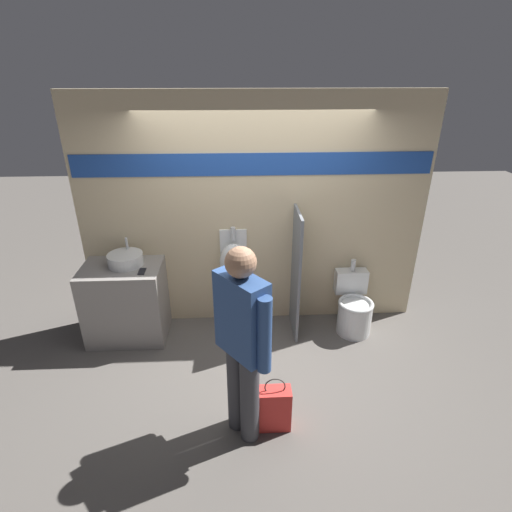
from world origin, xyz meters
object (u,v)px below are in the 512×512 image
(shopping_bag, at_px, (274,408))
(toilet, at_px, (354,309))
(sink_basin, at_px, (125,259))
(cell_phone, at_px, (142,271))
(person_in_vest, at_px, (242,340))
(urinal_near_counter, at_px, (234,262))

(shopping_bag, bearing_deg, toilet, 52.64)
(sink_basin, distance_m, cell_phone, 0.29)
(person_in_vest, bearing_deg, toilet, -81.93)
(cell_phone, distance_m, urinal_near_counter, 1.03)
(sink_basin, xyz_separation_m, cell_phone, (0.21, -0.18, -0.06))
(cell_phone, height_order, toilet, cell_phone)
(urinal_near_counter, xyz_separation_m, person_in_vest, (0.07, -1.63, 0.13))
(person_in_vest, bearing_deg, shopping_bag, -122.98)
(urinal_near_counter, xyz_separation_m, toilet, (1.42, -0.20, -0.56))
(shopping_bag, bearing_deg, person_in_vest, -174.21)
(urinal_near_counter, bearing_deg, toilet, -7.86)
(shopping_bag, bearing_deg, sink_basin, 136.04)
(toilet, bearing_deg, urinal_near_counter, 172.14)
(urinal_near_counter, bearing_deg, sink_basin, -174.33)
(toilet, relative_size, person_in_vest, 0.47)
(urinal_near_counter, distance_m, shopping_bag, 1.75)
(urinal_near_counter, relative_size, shopping_bag, 2.28)
(cell_phone, xyz_separation_m, person_in_vest, (1.05, -1.33, 0.07))
(toilet, bearing_deg, shopping_bag, -127.36)
(cell_phone, relative_size, urinal_near_counter, 0.11)
(sink_basin, distance_m, person_in_vest, 1.97)
(sink_basin, relative_size, person_in_vest, 0.22)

